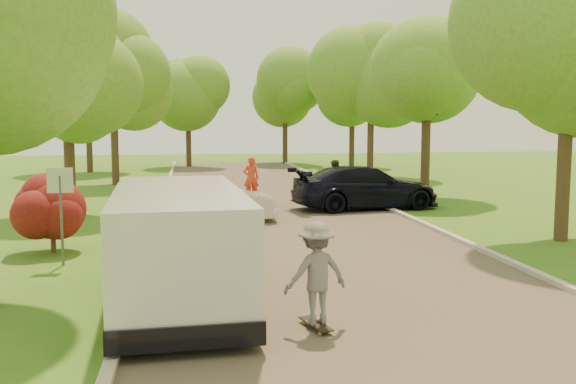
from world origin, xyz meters
TOP-DOWN VIEW (x-y plane):
  - ground at (0.00, 0.00)m, footprint 100.00×100.00m
  - road at (0.00, 8.00)m, footprint 8.00×60.00m
  - curb_left at (-4.05, 8.00)m, footprint 0.18×60.00m
  - curb_right at (4.05, 8.00)m, footprint 0.18×60.00m
  - street_sign at (-5.80, 4.00)m, footprint 0.55×0.06m
  - red_shrub at (-6.30, 5.50)m, footprint 1.70×1.70m
  - tree_l_midb at (-6.81, 12.00)m, footprint 4.30×4.20m
  - tree_l_far at (-6.39, 22.00)m, footprint 4.92×4.80m
  - tree_r_midb at (6.60, 14.00)m, footprint 4.51×4.40m
  - tree_r_far at (7.23, 24.00)m, footprint 5.33×5.20m
  - tree_bg_a at (-8.78, 30.00)m, footprint 5.12×5.00m
  - tree_bg_b at (8.22, 32.00)m, footprint 5.12×5.00m
  - tree_bg_c at (-2.79, 34.00)m, footprint 4.92×4.80m
  - tree_bg_d at (4.22, 36.00)m, footprint 5.12×5.00m
  - minivan at (-3.20, 0.51)m, footprint 2.41×5.56m
  - silver_sedan at (-2.30, 9.62)m, footprint 4.11×1.57m
  - dark_sedan at (3.30, 11.76)m, footprint 5.62×2.87m
  - longboard at (-1.11, -1.17)m, footprint 0.42×0.84m
  - skateboarder at (-1.11, -1.17)m, footprint 1.14×0.83m
  - person_striped at (-0.53, 15.09)m, footprint 0.65×0.44m
  - person_olive at (2.47, 13.25)m, footprint 0.99×0.88m

SIDE VIEW (x-z plane):
  - ground at x=0.00m, z-range 0.00..0.00m
  - road at x=0.00m, z-range 0.00..0.01m
  - curb_left at x=-4.05m, z-range 0.00..0.12m
  - curb_right at x=4.05m, z-range 0.00..0.12m
  - longboard at x=-1.11m, z-range 0.04..0.14m
  - silver_sedan at x=-2.30m, z-range 0.00..1.34m
  - dark_sedan at x=3.30m, z-range 0.00..1.56m
  - person_olive at x=2.47m, z-range 0.00..1.70m
  - person_striped at x=-0.53m, z-range 0.00..1.73m
  - skateboarder at x=-1.11m, z-range 0.10..1.69m
  - minivan at x=-3.20m, z-range 0.06..2.09m
  - red_shrub at x=-6.30m, z-range 0.12..2.07m
  - street_sign at x=-5.80m, z-range 0.48..2.65m
  - tree_l_midb at x=-6.81m, z-range 1.28..7.89m
  - tree_r_midb at x=6.60m, z-range 1.38..8.38m
  - tree_bg_c at x=-2.79m, z-range 1.35..8.69m
  - tree_bg_a at x=-8.78m, z-range 1.45..9.18m
  - tree_bg_d at x=4.22m, z-range 1.45..9.18m
  - tree_l_far at x=-6.39m, z-range 1.57..9.36m
  - tree_bg_b at x=8.22m, z-range 1.56..9.51m
  - tree_r_far at x=7.23m, z-range 1.66..10.00m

